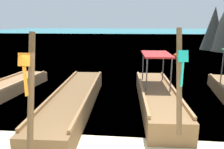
# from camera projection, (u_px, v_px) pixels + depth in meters

# --- Properties ---
(sea_water) EXTENTS (120.00, 120.00, 0.00)m
(sea_water) POSITION_uv_depth(u_px,v_px,m) (132.00, 33.00, 64.09)
(sea_water) COLOR teal
(sea_water) RESTS_ON ground
(longtail_boat_green_ribbon) EXTENTS (1.74, 6.04, 2.31)m
(longtail_boat_green_ribbon) POSITION_uv_depth(u_px,v_px,m) (3.00, 90.00, 9.27)
(longtail_boat_green_ribbon) COLOR olive
(longtail_boat_green_ribbon) RESTS_ON ground
(longtail_boat_orange_ribbon) EXTENTS (1.51, 7.00, 2.90)m
(longtail_boat_orange_ribbon) POSITION_uv_depth(u_px,v_px,m) (74.00, 101.00, 7.80)
(longtail_boat_orange_ribbon) COLOR brown
(longtail_boat_orange_ribbon) RESTS_ON ground
(longtail_boat_turquoise_ribbon) EXTENTS (1.46, 6.19, 2.96)m
(longtail_boat_turquoise_ribbon) POSITION_uv_depth(u_px,v_px,m) (157.00, 97.00, 8.06)
(longtail_boat_turquoise_ribbon) COLOR brown
(longtail_boat_turquoise_ribbon) RESTS_ON ground
(mooring_buoy_near) EXTENTS (0.43, 0.43, 0.43)m
(mooring_buoy_near) POSITION_uv_depth(u_px,v_px,m) (176.00, 56.00, 19.14)
(mooring_buoy_near) COLOR #EA5119
(mooring_buoy_near) RESTS_ON sea_water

